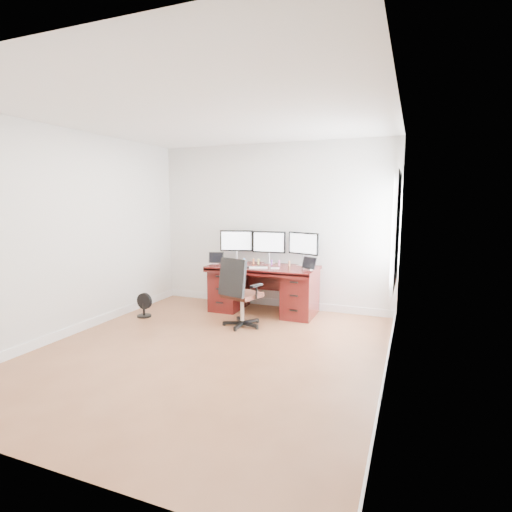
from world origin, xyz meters
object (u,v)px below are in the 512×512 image
at_px(office_chair, 240,304).
at_px(keyboard, 258,268).
at_px(desk, 264,287).
at_px(floor_fan, 144,305).
at_px(monitor_center, 269,243).

xyz_separation_m(office_chair, keyboard, (0.05, 0.59, 0.43)).
xyz_separation_m(desk, keyboard, (0.00, -0.24, 0.36)).
bearing_deg(desk, office_chair, -92.91).
distance_m(desk, office_chair, 0.84).
height_order(office_chair, floor_fan, office_chair).
relative_size(monitor_center, keyboard, 1.97).
relative_size(office_chair, floor_fan, 2.70).
distance_m(office_chair, floor_fan, 1.58).
bearing_deg(monitor_center, keyboard, -93.27).
distance_m(monitor_center, keyboard, 0.58).
height_order(floor_fan, monitor_center, monitor_center).
xyz_separation_m(floor_fan, keyboard, (1.62, 0.70, 0.58)).
bearing_deg(keyboard, office_chair, -116.69).
xyz_separation_m(desk, floor_fan, (-1.61, -0.94, -0.22)).
bearing_deg(floor_fan, keyboard, 25.46).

